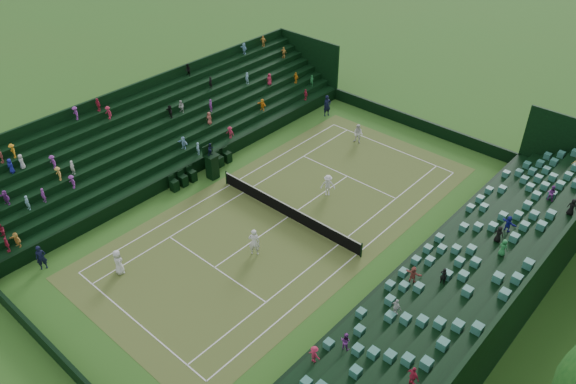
% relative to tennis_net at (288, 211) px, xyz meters
% --- Properties ---
extents(ground, '(160.00, 160.00, 0.00)m').
position_rel_tennis_net_xyz_m(ground, '(0.00, 0.00, -0.53)').
color(ground, '#316B21').
rests_on(ground, ground).
extents(court_surface, '(12.97, 26.77, 0.01)m').
position_rel_tennis_net_xyz_m(court_surface, '(0.00, 0.00, -0.52)').
color(court_surface, '#376622').
rests_on(court_surface, ground).
extents(perimeter_wall_north, '(17.17, 0.20, 1.00)m').
position_rel_tennis_net_xyz_m(perimeter_wall_north, '(0.00, 15.88, -0.03)').
color(perimeter_wall_north, black).
rests_on(perimeter_wall_north, ground).
extents(perimeter_wall_south, '(17.17, 0.20, 1.00)m').
position_rel_tennis_net_xyz_m(perimeter_wall_south, '(0.00, -15.88, -0.03)').
color(perimeter_wall_south, black).
rests_on(perimeter_wall_south, ground).
extents(perimeter_wall_east, '(0.20, 31.77, 1.00)m').
position_rel_tennis_net_xyz_m(perimeter_wall_east, '(8.48, 0.00, -0.03)').
color(perimeter_wall_east, black).
rests_on(perimeter_wall_east, ground).
extents(perimeter_wall_west, '(0.20, 31.77, 1.00)m').
position_rel_tennis_net_xyz_m(perimeter_wall_west, '(-8.48, 0.00, -0.03)').
color(perimeter_wall_west, black).
rests_on(perimeter_wall_west, ground).
extents(north_grandstand, '(6.60, 32.00, 4.90)m').
position_rel_tennis_net_xyz_m(north_grandstand, '(12.66, 0.00, 1.02)').
color(north_grandstand, black).
rests_on(north_grandstand, ground).
extents(south_grandstand, '(6.60, 32.00, 4.90)m').
position_rel_tennis_net_xyz_m(south_grandstand, '(-12.66, 0.00, 1.02)').
color(south_grandstand, black).
rests_on(south_grandstand, ground).
extents(tennis_net, '(11.67, 0.10, 1.06)m').
position_rel_tennis_net_xyz_m(tennis_net, '(0.00, 0.00, 0.00)').
color(tennis_net, black).
rests_on(tennis_net, ground).
extents(umpire_chair, '(0.89, 0.89, 2.81)m').
position_rel_tennis_net_xyz_m(umpire_chair, '(-7.12, -0.10, 0.67)').
color(umpire_chair, black).
rests_on(umpire_chair, ground).
extents(courtside_chairs, '(0.53, 5.50, 1.15)m').
position_rel_tennis_net_xyz_m(courtside_chairs, '(-7.88, -0.45, -0.09)').
color(courtside_chairs, black).
rests_on(courtside_chairs, ground).
extents(player_near_west, '(0.90, 0.70, 1.62)m').
position_rel_tennis_net_xyz_m(player_near_west, '(-3.72, -10.26, 0.29)').
color(player_near_west, white).
rests_on(player_near_west, ground).
extents(player_near_east, '(0.80, 0.76, 1.85)m').
position_rel_tennis_net_xyz_m(player_near_east, '(0.89, -3.99, 0.40)').
color(player_near_east, white).
rests_on(player_near_east, ground).
extents(player_far_west, '(0.87, 0.74, 1.57)m').
position_rel_tennis_net_xyz_m(player_far_west, '(-2.30, 10.81, 0.26)').
color(player_far_west, white).
rests_on(player_far_west, ground).
extents(player_far_east, '(1.16, 1.10, 1.57)m').
position_rel_tennis_net_xyz_m(player_far_east, '(0.35, 3.67, 0.26)').
color(player_far_east, white).
rests_on(player_far_east, ground).
extents(line_judge_north, '(0.66, 0.79, 1.85)m').
position_rel_tennis_net_xyz_m(line_judge_north, '(-6.98, 12.81, 0.40)').
color(line_judge_north, black).
rests_on(line_judge_north, ground).
extents(line_judge_south, '(0.59, 0.69, 1.60)m').
position_rel_tennis_net_xyz_m(line_judge_south, '(-7.34, -12.98, 0.27)').
color(line_judge_south, black).
rests_on(line_judge_south, ground).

